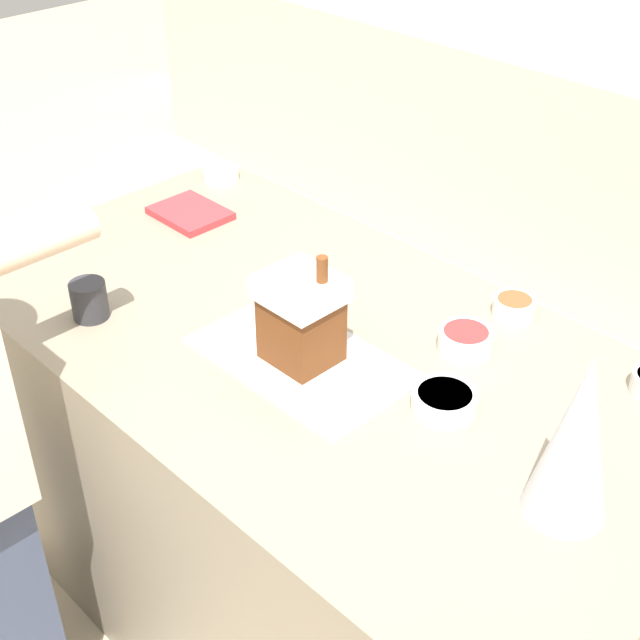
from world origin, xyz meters
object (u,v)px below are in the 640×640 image
(gingerbread_house, at_px, (301,317))
(candy_bowl_behind_tray, at_px, (514,306))
(candy_bowl_near_tray_left, at_px, (444,400))
(decorative_tree, at_px, (578,438))
(cookbook, at_px, (190,213))
(candy_bowl_beside_tree, at_px, (221,173))
(mug, at_px, (89,300))
(baking_tray, at_px, (302,359))
(candy_bowl_front_corner, at_px, (465,340))

(gingerbread_house, height_order, candy_bowl_behind_tray, gingerbread_house)
(candy_bowl_near_tray_left, relative_size, candy_bowl_behind_tray, 1.37)
(decorative_tree, bearing_deg, gingerbread_house, -177.45)
(gingerbread_house, height_order, cookbook, gingerbread_house)
(decorative_tree, height_order, cookbook, decorative_tree)
(candy_bowl_beside_tree, bearing_deg, mug, -61.70)
(decorative_tree, height_order, candy_bowl_beside_tree, decorative_tree)
(gingerbread_house, distance_m, mug, 0.52)
(baking_tray, xyz_separation_m, decorative_tree, (0.63, 0.03, 0.16))
(gingerbread_house, relative_size, cookbook, 1.25)
(decorative_tree, relative_size, candy_bowl_behind_tray, 3.39)
(cookbook, bearing_deg, baking_tray, -18.83)
(candy_bowl_behind_tray, height_order, cookbook, candy_bowl_behind_tray)
(candy_bowl_beside_tree, distance_m, candy_bowl_front_corner, 1.06)
(decorative_tree, relative_size, candy_bowl_near_tray_left, 2.48)
(gingerbread_house, bearing_deg, candy_bowl_front_corner, 51.95)
(candy_bowl_near_tray_left, bearing_deg, gingerbread_house, -164.23)
(candy_bowl_beside_tree, distance_m, mug, 0.77)
(candy_bowl_near_tray_left, bearing_deg, candy_bowl_beside_tree, 162.51)
(candy_bowl_near_tray_left, height_order, mug, mug)
(baking_tray, distance_m, candy_bowl_front_corner, 0.36)
(decorative_tree, distance_m, candy_bowl_beside_tree, 1.53)
(gingerbread_house, height_order, candy_bowl_near_tray_left, gingerbread_house)
(gingerbread_house, relative_size, candy_bowl_beside_tree, 2.32)
(cookbook, bearing_deg, mug, -62.99)
(candy_bowl_near_tray_left, bearing_deg, baking_tray, -164.22)
(gingerbread_house, bearing_deg, candy_bowl_near_tray_left, 15.77)
(candy_bowl_behind_tray, bearing_deg, cookbook, -165.95)
(mug, bearing_deg, candy_bowl_front_corner, 36.80)
(decorative_tree, bearing_deg, baking_tray, -177.44)
(gingerbread_house, distance_m, candy_bowl_behind_tray, 0.52)
(candy_bowl_near_tray_left, relative_size, mug, 1.47)
(mug, bearing_deg, candy_bowl_beside_tree, 118.30)
(decorative_tree, height_order, candy_bowl_front_corner, decorative_tree)
(baking_tray, height_order, candy_bowl_behind_tray, candy_bowl_behind_tray)
(candy_bowl_behind_tray, bearing_deg, mug, -134.15)
(gingerbread_house, bearing_deg, candy_bowl_behind_tray, 65.37)
(candy_bowl_near_tray_left, relative_size, candy_bowl_beside_tree, 1.21)
(baking_tray, bearing_deg, gingerbread_house, 30.31)
(candy_bowl_behind_tray, bearing_deg, baking_tray, -114.65)
(baking_tray, height_order, gingerbread_house, gingerbread_house)
(baking_tray, relative_size, mug, 5.27)
(candy_bowl_beside_tree, bearing_deg, gingerbread_house, -28.53)
(baking_tray, distance_m, candy_bowl_behind_tray, 0.52)
(candy_bowl_front_corner, distance_m, mug, 0.85)
(decorative_tree, distance_m, candy_bowl_behind_tray, 0.62)
(candy_bowl_beside_tree, xyz_separation_m, cookbook, (0.13, -0.21, -0.01))
(candy_bowl_near_tray_left, bearing_deg, mug, -157.75)
(candy_bowl_beside_tree, relative_size, mug, 1.22)
(candy_bowl_front_corner, xyz_separation_m, cookbook, (-0.92, -0.04, -0.02))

